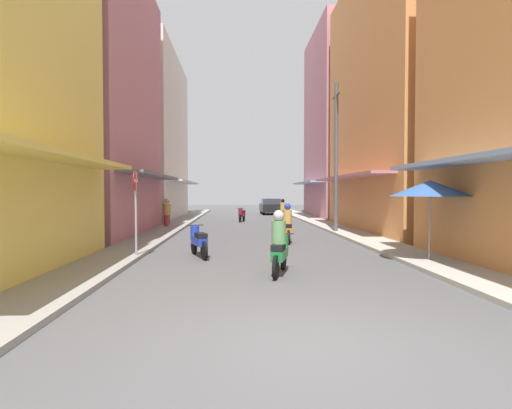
{
  "coord_description": "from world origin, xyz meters",
  "views": [
    {
      "loc": [
        -0.89,
        -5.18,
        1.99
      ],
      "look_at": [
        0.12,
        14.97,
        1.4
      ],
      "focal_mm": 28.06,
      "sensor_mm": 36.0,
      "label": 1
    }
  ],
  "objects_px": {
    "street_sign_no_entry": "(136,202)",
    "vendor_umbrella": "(430,188)",
    "pedestrian_far": "(166,211)",
    "utility_pole": "(336,157)",
    "motorbike_black": "(283,212)",
    "motorbike_maroon": "(242,214)",
    "motorbike_orange": "(287,225)",
    "motorbike_blue": "(198,241)",
    "motorbike_green": "(280,246)",
    "parked_car": "(271,206)",
    "pedestrian_crossing": "(168,213)"
  },
  "relations": [
    {
      "from": "motorbike_green",
      "to": "motorbike_maroon",
      "type": "bearing_deg",
      "value": 92.16
    },
    {
      "from": "motorbike_black",
      "to": "pedestrian_far",
      "type": "height_order",
      "value": "pedestrian_far"
    },
    {
      "from": "pedestrian_crossing",
      "to": "vendor_umbrella",
      "type": "height_order",
      "value": "vendor_umbrella"
    },
    {
      "from": "motorbike_orange",
      "to": "motorbike_maroon",
      "type": "xyz_separation_m",
      "value": [
        -1.63,
        11.58,
        -0.2
      ]
    },
    {
      "from": "pedestrian_far",
      "to": "motorbike_green",
      "type": "bearing_deg",
      "value": -69.01
    },
    {
      "from": "street_sign_no_entry",
      "to": "vendor_umbrella",
      "type": "bearing_deg",
      "value": -8.1
    },
    {
      "from": "motorbike_orange",
      "to": "utility_pole",
      "type": "distance_m",
      "value": 5.5
    },
    {
      "from": "motorbike_green",
      "to": "utility_pole",
      "type": "distance_m",
      "value": 10.86
    },
    {
      "from": "motorbike_maroon",
      "to": "pedestrian_far",
      "type": "xyz_separation_m",
      "value": [
        -4.29,
        -4.77,
        0.45
      ]
    },
    {
      "from": "pedestrian_crossing",
      "to": "utility_pole",
      "type": "relative_size",
      "value": 0.21
    },
    {
      "from": "pedestrian_crossing",
      "to": "street_sign_no_entry",
      "type": "distance_m",
      "value": 12.21
    },
    {
      "from": "motorbike_orange",
      "to": "motorbike_blue",
      "type": "distance_m",
      "value": 4.6
    },
    {
      "from": "motorbike_maroon",
      "to": "utility_pole",
      "type": "xyz_separation_m",
      "value": [
        4.49,
        -7.99,
        3.23
      ]
    },
    {
      "from": "street_sign_no_entry",
      "to": "motorbike_orange",
      "type": "bearing_deg",
      "value": 35.61
    },
    {
      "from": "motorbike_black",
      "to": "motorbike_maroon",
      "type": "bearing_deg",
      "value": 176.89
    },
    {
      "from": "motorbike_green",
      "to": "parked_car",
      "type": "relative_size",
      "value": 0.43
    },
    {
      "from": "utility_pole",
      "to": "street_sign_no_entry",
      "type": "height_order",
      "value": "utility_pole"
    },
    {
      "from": "motorbike_maroon",
      "to": "vendor_umbrella",
      "type": "height_order",
      "value": "vendor_umbrella"
    },
    {
      "from": "vendor_umbrella",
      "to": "street_sign_no_entry",
      "type": "distance_m",
      "value": 8.54
    },
    {
      "from": "motorbike_orange",
      "to": "vendor_umbrella",
      "type": "height_order",
      "value": "vendor_umbrella"
    },
    {
      "from": "motorbike_blue",
      "to": "street_sign_no_entry",
      "type": "relative_size",
      "value": 0.65
    },
    {
      "from": "parked_car",
      "to": "pedestrian_crossing",
      "type": "height_order",
      "value": "pedestrian_crossing"
    },
    {
      "from": "motorbike_maroon",
      "to": "motorbike_black",
      "type": "height_order",
      "value": "motorbike_black"
    },
    {
      "from": "motorbike_blue",
      "to": "parked_car",
      "type": "xyz_separation_m",
      "value": [
        4.36,
        24.42,
        0.24
      ]
    },
    {
      "from": "motorbike_maroon",
      "to": "parked_car",
      "type": "bearing_deg",
      "value": 73.63
    },
    {
      "from": "street_sign_no_entry",
      "to": "pedestrian_crossing",
      "type": "bearing_deg",
      "value": 95.2
    },
    {
      "from": "pedestrian_crossing",
      "to": "utility_pole",
      "type": "bearing_deg",
      "value": -28.73
    },
    {
      "from": "pedestrian_far",
      "to": "street_sign_no_entry",
      "type": "relative_size",
      "value": 0.64
    },
    {
      "from": "motorbike_black",
      "to": "pedestrian_crossing",
      "type": "xyz_separation_m",
      "value": [
        -7.29,
        -2.91,
        0.08
      ]
    },
    {
      "from": "pedestrian_far",
      "to": "utility_pole",
      "type": "distance_m",
      "value": 9.76
    },
    {
      "from": "motorbike_blue",
      "to": "pedestrian_far",
      "type": "xyz_separation_m",
      "value": [
        -2.73,
        10.12,
        0.45
      ]
    },
    {
      "from": "motorbike_orange",
      "to": "motorbike_black",
      "type": "height_order",
      "value": "same"
    },
    {
      "from": "motorbike_maroon",
      "to": "motorbike_blue",
      "type": "relative_size",
      "value": 1.03
    },
    {
      "from": "pedestrian_far",
      "to": "vendor_umbrella",
      "type": "distance_m",
      "value": 14.95
    },
    {
      "from": "pedestrian_far",
      "to": "parked_car",
      "type": "bearing_deg",
      "value": 63.62
    },
    {
      "from": "utility_pole",
      "to": "motorbike_orange",
      "type": "bearing_deg",
      "value": -128.6
    },
    {
      "from": "pedestrian_far",
      "to": "motorbike_black",
      "type": "bearing_deg",
      "value": 33.11
    },
    {
      "from": "motorbike_blue",
      "to": "motorbike_green",
      "type": "bearing_deg",
      "value": -51.53
    },
    {
      "from": "pedestrian_far",
      "to": "utility_pole",
      "type": "height_order",
      "value": "utility_pole"
    },
    {
      "from": "motorbike_orange",
      "to": "pedestrian_crossing",
      "type": "height_order",
      "value": "motorbike_orange"
    },
    {
      "from": "motorbike_green",
      "to": "street_sign_no_entry",
      "type": "distance_m",
      "value": 4.89
    },
    {
      "from": "motorbike_blue",
      "to": "motorbike_black",
      "type": "distance_m",
      "value": 15.36
    },
    {
      "from": "motorbike_maroon",
      "to": "utility_pole",
      "type": "distance_m",
      "value": 9.72
    },
    {
      "from": "motorbike_green",
      "to": "parked_car",
      "type": "xyz_separation_m",
      "value": [
        2.13,
        27.22,
        0.04
      ]
    },
    {
      "from": "motorbike_maroon",
      "to": "utility_pole",
      "type": "bearing_deg",
      "value": -60.64
    },
    {
      "from": "parked_car",
      "to": "pedestrian_crossing",
      "type": "bearing_deg",
      "value": -120.11
    },
    {
      "from": "motorbike_green",
      "to": "pedestrian_crossing",
      "type": "relative_size",
      "value": 1.13
    },
    {
      "from": "motorbike_green",
      "to": "motorbike_black",
      "type": "xyz_separation_m",
      "value": [
        2.12,
        17.54,
        0.0
      ]
    },
    {
      "from": "motorbike_green",
      "to": "utility_pole",
      "type": "relative_size",
      "value": 0.24
    },
    {
      "from": "motorbike_maroon",
      "to": "motorbike_black",
      "type": "bearing_deg",
      "value": -3.11
    }
  ]
}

